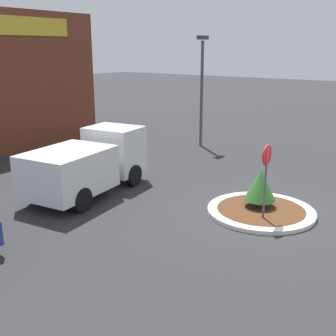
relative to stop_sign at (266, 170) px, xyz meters
The scene contains 6 objects.
ground_plane 1.82m from the stop_sign, 29.14° to the left, with size 120.00×120.00×0.00m, color #2D2D30.
traffic_island 1.76m from the stop_sign, 29.14° to the left, with size 3.49×3.49×0.13m.
stop_sign is the anchor object (origin of this frame).
island_shrub 1.23m from the stop_sign, 31.52° to the left, with size 1.04×1.04×1.29m.
utility_truck 6.50m from the stop_sign, 101.70° to the left, with size 5.28×2.78×2.22m.
light_pole 10.80m from the stop_sign, 42.50° to the left, with size 0.70×0.30×5.83m.
Camera 1 is at (-12.17, -5.15, 5.22)m, focal length 45.00 mm.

